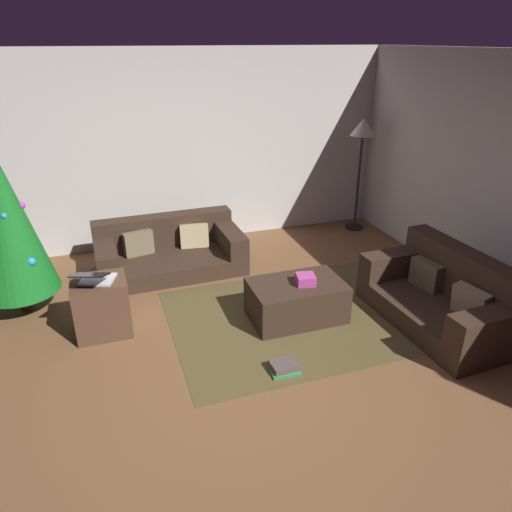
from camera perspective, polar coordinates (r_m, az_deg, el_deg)
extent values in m
plane|color=brown|center=(4.40, -2.52, -13.13)|extent=(6.40, 6.40, 0.00)
cube|color=#BCB7B2|center=(6.71, -10.55, 12.21)|extent=(6.40, 0.12, 2.60)
cube|color=#332319|center=(6.13, -10.12, -0.80)|extent=(1.80, 1.00, 0.21)
cube|color=#332319|center=(6.33, -10.94, 3.04)|extent=(1.78, 0.28, 0.41)
cube|color=#332319|center=(6.19, -3.30, 2.27)|extent=(0.26, 0.96, 0.27)
cube|color=#332319|center=(5.97, -17.53, 0.23)|extent=(0.26, 0.96, 0.27)
cube|color=tan|center=(6.23, -7.37, 2.39)|extent=(0.38, 0.20, 0.31)
cube|color=brown|center=(6.13, -13.83, 1.48)|extent=(0.38, 0.20, 0.30)
cube|color=#332319|center=(5.27, 20.50, -6.39)|extent=(0.92, 1.65, 0.24)
cube|color=#332319|center=(5.29, 23.61, -2.13)|extent=(0.31, 1.62, 0.51)
cube|color=#332319|center=(4.74, 26.30, -7.45)|extent=(0.86, 0.28, 0.28)
cube|color=#332319|center=(5.60, 16.42, -0.83)|extent=(0.86, 0.28, 0.28)
cube|color=#8C7A5B|center=(5.01, 24.24, -5.15)|extent=(0.21, 0.38, 0.31)
cube|color=brown|center=(5.42, 19.60, -2.11)|extent=(0.18, 0.38, 0.30)
cube|color=#332319|center=(5.01, 4.84, -5.31)|extent=(0.96, 0.61, 0.41)
cube|color=#B23F8C|center=(4.89, 5.93, -2.79)|extent=(0.22, 0.22, 0.10)
cube|color=black|center=(5.04, 5.38, -2.34)|extent=(0.08, 0.17, 0.02)
cylinder|color=brown|center=(5.76, -25.90, -4.67)|extent=(0.10, 0.10, 0.23)
cone|color=#14641E|center=(5.42, -27.64, 3.75)|extent=(0.80, 0.80, 1.58)
sphere|color=#CC33BF|center=(5.39, -26.19, 5.43)|extent=(0.08, 0.08, 0.08)
sphere|color=#2699E5|center=(5.31, -25.20, -0.62)|extent=(0.08, 0.08, 0.08)
sphere|color=red|center=(5.40, -27.91, 7.61)|extent=(0.06, 0.06, 0.06)
sphere|color=#2699E5|center=(5.22, -27.87, 4.26)|extent=(0.06, 0.06, 0.06)
cube|color=#4C3323|center=(4.95, -17.90, -5.75)|extent=(0.52, 0.44, 0.58)
cube|color=silver|center=(4.82, -18.36, -2.67)|extent=(0.38, 0.35, 0.02)
cube|color=black|center=(4.62, -19.20, -2.15)|extent=(0.37, 0.34, 0.09)
cube|color=#387A47|center=(4.36, 3.36, -13.36)|extent=(0.27, 0.23, 0.03)
cube|color=#4C423D|center=(4.34, 3.34, -12.85)|extent=(0.24, 0.20, 0.06)
cylinder|color=black|center=(7.60, 11.62, 3.41)|extent=(0.28, 0.28, 0.02)
cylinder|color=black|center=(7.38, 12.08, 8.45)|extent=(0.04, 0.04, 1.42)
cone|color=beige|center=(7.20, 12.67, 14.78)|extent=(0.36, 0.36, 0.24)
cube|color=#4E4223|center=(5.11, 4.76, -7.25)|extent=(2.60, 2.00, 0.01)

